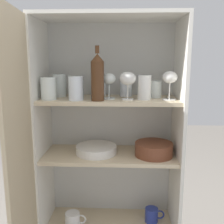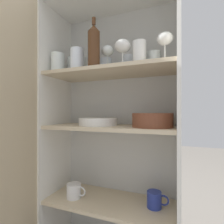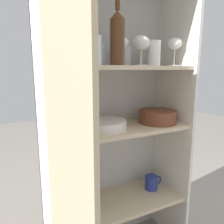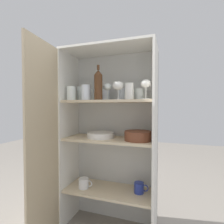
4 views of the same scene
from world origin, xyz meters
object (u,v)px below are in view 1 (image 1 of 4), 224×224
at_px(wine_bottle, 98,77).
at_px(plate_stack_white, 96,149).
at_px(coffee_mug_primary, 73,220).
at_px(mixing_bowl_large, 154,149).

bearing_deg(wine_bottle, plate_stack_white, 102.15).
relative_size(plate_stack_white, coffee_mug_primary, 1.88).
bearing_deg(wine_bottle, mixing_bowl_large, 14.02).
distance_m(wine_bottle, plate_stack_white, 0.43).
xyz_separation_m(plate_stack_white, mixing_bowl_large, (0.33, -0.02, 0.02)).
bearing_deg(mixing_bowl_large, wine_bottle, -165.98).
height_order(plate_stack_white, coffee_mug_primary, plate_stack_white).
bearing_deg(plate_stack_white, wine_bottle, -77.85).
bearing_deg(plate_stack_white, mixing_bowl_large, -4.24).
relative_size(plate_stack_white, mixing_bowl_large, 1.10).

